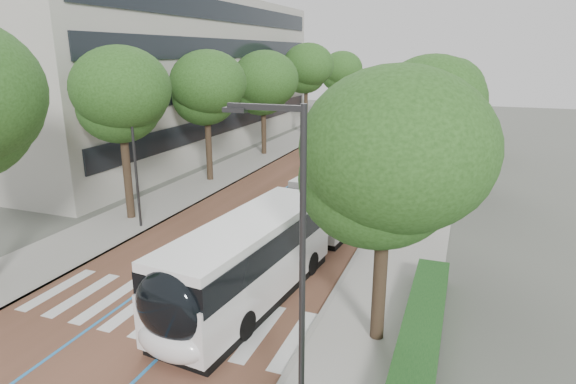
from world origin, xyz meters
name	(u,v)px	position (x,y,z in m)	size (l,w,h in m)	color
ground	(143,326)	(0.00, 0.00, 0.00)	(160.00, 160.00, 0.00)	#51544C
road	(370,138)	(0.00, 40.00, 0.01)	(11.00, 140.00, 0.02)	brown
sidewalk_left	(306,134)	(-7.50, 40.00, 0.06)	(4.00, 140.00, 0.12)	#9B9893
sidewalk_right	(442,142)	(7.50, 40.00, 0.06)	(4.00, 140.00, 0.12)	#9B9893
kerb_left	(321,135)	(-5.60, 40.00, 0.06)	(0.20, 140.00, 0.14)	gray
kerb_right	(423,141)	(5.60, 40.00, 0.06)	(0.20, 140.00, 0.14)	gray
zebra_crossing	(165,312)	(0.20, 1.00, 0.03)	(10.55, 3.60, 0.01)	silver
lane_line_left	(356,137)	(-1.60, 40.00, 0.02)	(0.12, 126.00, 0.01)	#2679C2
lane_line_right	(385,139)	(1.60, 40.00, 0.02)	(0.12, 126.00, 0.01)	#2679C2
office_building	(149,75)	(-19.47, 28.00, 7.00)	(18.11, 40.00, 14.00)	#9E9D93
hedge	(414,372)	(9.10, 0.00, 0.52)	(1.20, 14.00, 0.80)	#174319
streetlight_near	(294,258)	(6.62, -3.00, 4.82)	(1.82, 0.20, 8.00)	#2A2A2C
streetlight_far	(418,117)	(6.62, 22.00, 4.82)	(1.82, 0.20, 8.00)	#2A2A2C
lamp_post_left	(134,153)	(-6.10, 8.00, 4.12)	(0.14, 0.14, 8.00)	#2A2A2C
trees_left	(243,83)	(-7.50, 23.91, 6.66)	(6.36, 60.97, 9.86)	black
trees_right	(434,105)	(7.70, 20.18, 5.87)	(5.76, 47.27, 8.43)	black
lead_bus	(294,228)	(3.13, 6.73, 1.63)	(4.36, 18.55, 3.20)	black
bus_queued_0	(359,158)	(2.56, 22.31, 1.62)	(2.78, 12.45, 3.20)	silver
bus_queued_1	(381,130)	(1.77, 35.95, 1.62)	(3.07, 12.50, 3.20)	silver
bus_queued_2	(400,116)	(2.03, 47.73, 1.62)	(2.58, 12.41, 3.20)	silver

